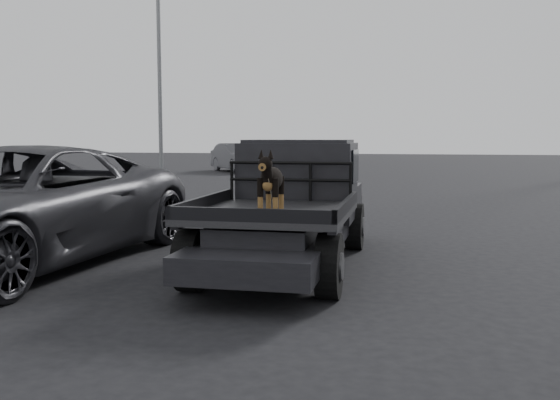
% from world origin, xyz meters
% --- Properties ---
extents(ground, '(120.00, 120.00, 0.00)m').
position_xyz_m(ground, '(0.00, 0.00, 0.00)').
color(ground, black).
rests_on(ground, ground).
extents(flatbed_ute, '(2.00, 5.40, 0.92)m').
position_xyz_m(flatbed_ute, '(0.05, 2.09, 0.46)').
color(flatbed_ute, black).
rests_on(flatbed_ute, ground).
extents(ute_cab, '(1.72, 1.30, 0.88)m').
position_xyz_m(ute_cab, '(0.05, 3.04, 1.36)').
color(ute_cab, black).
rests_on(ute_cab, flatbed_ute).
extents(headache_rack, '(1.80, 0.08, 0.55)m').
position_xyz_m(headache_rack, '(0.05, 2.29, 1.20)').
color(headache_rack, black).
rests_on(headache_rack, flatbed_ute).
extents(dog, '(0.32, 0.60, 0.74)m').
position_xyz_m(dog, '(0.14, 0.66, 1.29)').
color(dog, black).
rests_on(dog, flatbed_ute).
extents(parked_suv, '(3.30, 6.39, 1.72)m').
position_xyz_m(parked_suv, '(-3.78, 1.28, 0.86)').
color(parked_suv, '#313136').
rests_on(parked_suv, ground).
extents(distant_car_a, '(3.93, 4.59, 1.49)m').
position_xyz_m(distant_car_a, '(-7.15, 24.87, 0.74)').
color(distant_car_a, '#48484D').
rests_on(distant_car_a, ground).
extents(floodlight_near, '(1.08, 0.28, 12.74)m').
position_xyz_m(floodlight_near, '(-9.26, 19.73, 6.97)').
color(floodlight_near, slate).
rests_on(floodlight_near, ground).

